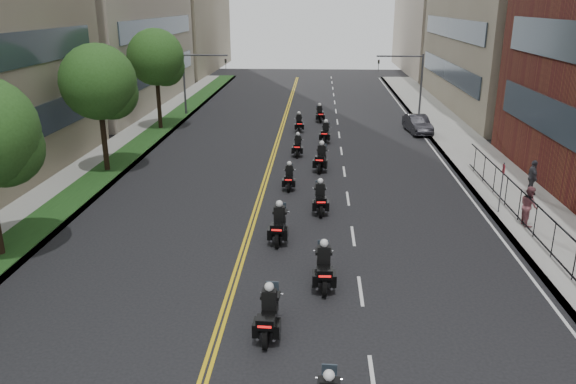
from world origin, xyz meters
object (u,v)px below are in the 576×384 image
(motorcycle_8, at_px, (298,146))
(motorcycle_11, at_px, (320,114))
(motorcycle_10, at_px, (299,124))
(motorcycle_6, at_px, (289,178))
(motorcycle_2, at_px, (269,315))
(pedestrian_c, at_px, (533,177))
(parked_sedan, at_px, (418,124))
(motorcycle_7, at_px, (321,159))
(motorcycle_4, at_px, (279,225))
(motorcycle_3, at_px, (324,268))
(motorcycle_5, at_px, (320,199))
(pedestrian_b, at_px, (529,206))
(motorcycle_9, at_px, (326,133))

(motorcycle_8, distance_m, motorcycle_11, 11.51)
(motorcycle_10, height_order, motorcycle_11, motorcycle_11)
(motorcycle_6, xyz_separation_m, motorcycle_10, (0.00, 14.56, 0.02))
(motorcycle_2, distance_m, motorcycle_11, 33.04)
(motorcycle_6, xyz_separation_m, pedestrian_c, (12.90, -0.69, 0.47))
(motorcycle_2, relative_size, parked_sedan, 0.56)
(motorcycle_11, relative_size, parked_sedan, 0.51)
(motorcycle_8, distance_m, pedestrian_c, 14.91)
(motorcycle_11, bearing_deg, motorcycle_7, -96.46)
(motorcycle_4, relative_size, motorcycle_6, 1.17)
(motorcycle_8, xyz_separation_m, parked_sedan, (9.19, 7.47, 0.07))
(motorcycle_3, bearing_deg, motorcycle_6, 97.77)
(motorcycle_10, xyz_separation_m, parked_sedan, (9.39, 0.04, 0.06))
(motorcycle_5, height_order, pedestrian_b, pedestrian_b)
(motorcycle_8, bearing_deg, motorcycle_10, 92.77)
(motorcycle_9, bearing_deg, motorcycle_3, -84.18)
(motorcycle_4, bearing_deg, motorcycle_6, 91.69)
(parked_sedan, bearing_deg, motorcycle_2, -114.37)
(motorcycle_5, xyz_separation_m, pedestrian_c, (11.18, 2.93, 0.40))
(motorcycle_5, bearing_deg, pedestrian_c, 11.87)
(motorcycle_3, height_order, parked_sedan, motorcycle_3)
(motorcycle_4, bearing_deg, motorcycle_3, -62.51)
(motorcycle_9, bearing_deg, motorcycle_8, -109.52)
(motorcycle_6, distance_m, motorcycle_11, 18.61)
(motorcycle_2, xyz_separation_m, motorcycle_9, (1.95, 25.49, -0.02))
(motorcycle_3, bearing_deg, motorcycle_10, 92.48)
(motorcycle_2, bearing_deg, motorcycle_3, 64.84)
(motorcycle_3, bearing_deg, motorcycle_8, 93.53)
(motorcycle_2, height_order, motorcycle_11, motorcycle_2)
(pedestrian_b, bearing_deg, motorcycle_8, 37.30)
(motorcycle_4, height_order, motorcycle_10, motorcycle_4)
(motorcycle_3, distance_m, motorcycle_11, 29.75)
(pedestrian_c, bearing_deg, motorcycle_11, 30.70)
(motorcycle_5, relative_size, pedestrian_b, 1.26)
(motorcycle_7, distance_m, parked_sedan, 13.31)
(motorcycle_8, relative_size, motorcycle_9, 0.94)
(motorcycle_3, height_order, pedestrian_b, pedestrian_b)
(motorcycle_5, height_order, motorcycle_7, motorcycle_7)
(motorcycle_4, relative_size, motorcycle_11, 1.13)
(motorcycle_5, distance_m, motorcycle_11, 22.15)
(motorcycle_9, height_order, pedestrian_c, pedestrian_c)
(motorcycle_3, bearing_deg, pedestrian_b, 31.54)
(motorcycle_3, height_order, motorcycle_7, motorcycle_7)
(motorcycle_3, bearing_deg, parked_sedan, 72.09)
(motorcycle_3, relative_size, motorcycle_4, 0.99)
(motorcycle_3, xyz_separation_m, motorcycle_5, (-0.14, 7.60, -0.03))
(motorcycle_11, bearing_deg, motorcycle_4, -100.74)
(motorcycle_3, xyz_separation_m, motorcycle_9, (0.24, 22.23, -0.04))
(motorcycle_2, bearing_deg, motorcycle_6, 93.13)
(motorcycle_11, xyz_separation_m, pedestrian_c, (11.26, -19.22, 0.45))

